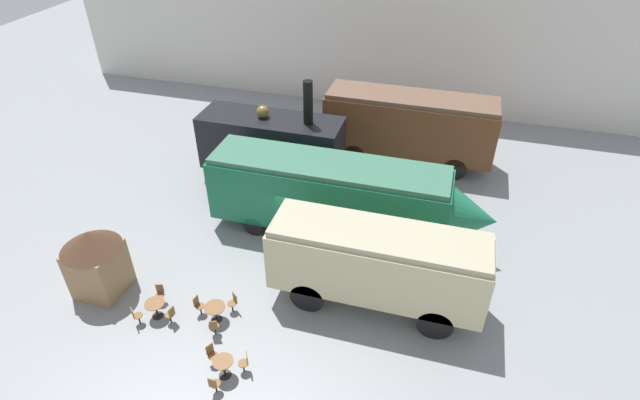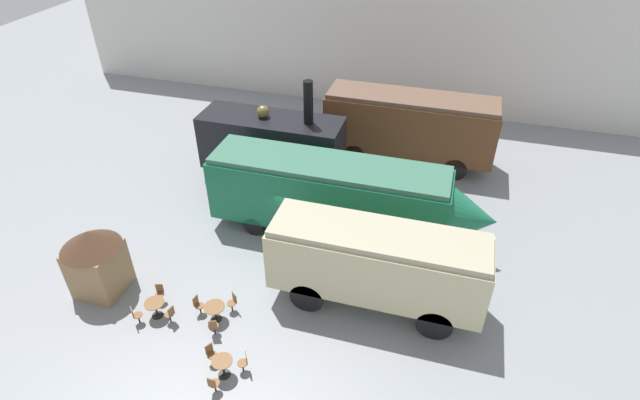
{
  "view_description": "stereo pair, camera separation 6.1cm",
  "coord_description": "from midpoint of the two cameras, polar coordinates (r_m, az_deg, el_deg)",
  "views": [
    {
      "loc": [
        5.52,
        -17.04,
        14.94
      ],
      "look_at": [
        0.37,
        1.0,
        1.6
      ],
      "focal_mm": 28.0,
      "sensor_mm": 36.0,
      "label": 1
    },
    {
      "loc": [
        5.58,
        -17.02,
        14.94
      ],
      "look_at": [
        0.37,
        1.0,
        1.6
      ],
      "focal_mm": 28.0,
      "sensor_mm": 36.0,
      "label": 2
    }
  ],
  "objects": [
    {
      "name": "passenger_coach_wooden",
      "position": [
        28.34,
        10.12,
        8.61
      ],
      "size": [
        9.29,
        2.6,
        4.05
      ],
      "color": "brown",
      "rests_on": "ground_plane"
    },
    {
      "name": "cafe_chair_2",
      "position": [
        20.04,
        -9.96,
        -11.34
      ],
      "size": [
        0.4,
        0.4,
        0.87
      ],
      "rotation": [
        0.0,
        0.0,
        10.34
      ],
      "color": "black",
      "rests_on": "ground_plane"
    },
    {
      "name": "cafe_chair_1",
      "position": [
        19.34,
        -12.11,
        -13.93
      ],
      "size": [
        0.38,
        0.39,
        0.87
      ],
      "rotation": [
        0.0,
        0.0,
        8.24
      ],
      "color": "black",
      "rests_on": "ground_plane"
    },
    {
      "name": "visitor_person",
      "position": [
        22.02,
        -5.24,
        -4.49
      ],
      "size": [
        0.34,
        0.34,
        1.6
      ],
      "color": "#262633",
      "rests_on": "ground_plane"
    },
    {
      "name": "ticket_kiosk",
      "position": [
        21.69,
        -24.4,
        -6.13
      ],
      "size": [
        2.34,
        2.34,
        3.0
      ],
      "color": "#99754C",
      "rests_on": "ground_plane"
    },
    {
      "name": "cafe_chair_8",
      "position": [
        20.52,
        -20.41,
        -12.21
      ],
      "size": [
        0.4,
        0.4,
        0.87
      ],
      "rotation": [
        0.0,
        0.0,
        13.4
      ],
      "color": "black",
      "rests_on": "ground_plane"
    },
    {
      "name": "cafe_table_mid",
      "position": [
        18.13,
        -11.09,
        -18.0
      ],
      "size": [
        0.72,
        0.72,
        0.78
      ],
      "color": "black",
      "rests_on": "ground_plane"
    },
    {
      "name": "cafe_chair_3",
      "position": [
        17.82,
        -12.12,
        -19.87
      ],
      "size": [
        0.36,
        0.36,
        0.87
      ],
      "rotation": [
        0.0,
        0.0,
        7.85
      ],
      "color": "black",
      "rests_on": "ground_plane"
    },
    {
      "name": "steam_locomotive",
      "position": [
        26.51,
        -5.59,
        6.56
      ],
      "size": [
        7.44,
        2.49,
        5.84
      ],
      "color": "black",
      "rests_on": "ground_plane"
    },
    {
      "name": "cafe_chair_5",
      "position": [
        18.58,
        -12.4,
        -16.71
      ],
      "size": [
        0.4,
        0.39,
        0.87
      ],
      "rotation": [
        0.0,
        0.0,
        12.04
      ],
      "color": "black",
      "rests_on": "ground_plane"
    },
    {
      "name": "passenger_coach_vintage",
      "position": [
        18.99,
        6.46,
        -6.98
      ],
      "size": [
        8.14,
        2.41,
        3.6
      ],
      "color": "beige",
      "rests_on": "ground_plane"
    },
    {
      "name": "cafe_table_far",
      "position": [
        20.54,
        -18.39,
        -11.45
      ],
      "size": [
        0.77,
        0.77,
        0.72
      ],
      "color": "black",
      "rests_on": "ground_plane"
    },
    {
      "name": "cafe_chair_6",
      "position": [
        20.14,
        -16.79,
        -12.37
      ],
      "size": [
        0.38,
        0.36,
        0.87
      ],
      "rotation": [
        0.0,
        0.0,
        9.22
      ],
      "color": "black",
      "rests_on": "ground_plane"
    },
    {
      "name": "backdrop_wall",
      "position": [
        34.5,
        6.23,
        17.6
      ],
      "size": [
        44.0,
        0.15,
        9.0
      ],
      "color": "silver",
      "rests_on": "ground_plane"
    },
    {
      "name": "cafe_table_near",
      "position": [
        19.83,
        -11.98,
        -12.17
      ],
      "size": [
        0.81,
        0.81,
        0.7
      ],
      "color": "black",
      "rests_on": "ground_plane"
    },
    {
      "name": "ground_plane",
      "position": [
        23.32,
        -1.62,
        -4.43
      ],
      "size": [
        80.0,
        80.0,
        0.0
      ],
      "primitive_type": "plane",
      "color": "gray"
    },
    {
      "name": "cafe_chair_4",
      "position": [
        18.16,
        -8.66,
        -17.79
      ],
      "size": [
        0.4,
        0.39,
        0.87
      ],
      "rotation": [
        0.0,
        0.0,
        9.94
      ],
      "color": "black",
      "rests_on": "ground_plane"
    },
    {
      "name": "cafe_chair_7",
      "position": [
        21.07,
        -17.9,
        -10.03
      ],
      "size": [
        0.37,
        0.39,
        0.87
      ],
      "rotation": [
        0.0,
        0.0,
        11.31
      ],
      "color": "black",
      "rests_on": "ground_plane"
    },
    {
      "name": "cafe_chair_0",
      "position": [
        20.22,
        -13.84,
        -11.49
      ],
      "size": [
        0.37,
        0.36,
        0.87
      ],
      "rotation": [
        0.0,
        0.0,
        6.15
      ],
      "color": "black",
      "rests_on": "ground_plane"
    },
    {
      "name": "streamlined_locomotive",
      "position": [
        22.36,
        2.85,
        0.49
      ],
      "size": [
        12.73,
        2.68,
        3.74
      ],
      "color": "#196B47",
      "rests_on": "ground_plane"
    }
  ]
}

